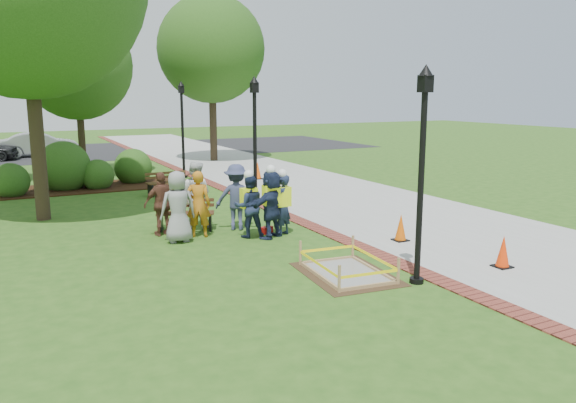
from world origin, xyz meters
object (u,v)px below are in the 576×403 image
hivis_worker_c (249,204)px  lamp_near (422,159)px  hivis_worker_b (282,202)px  cone_front (503,252)px  bench_near (186,220)px  wet_concrete_pad (347,263)px  hivis_worker_a (271,202)px

hivis_worker_c → lamp_near: bearing=-72.4°
hivis_worker_b → cone_front: bearing=-58.0°
bench_near → wet_concrete_pad: bearing=-70.7°
wet_concrete_pad → lamp_near: size_ratio=0.57×
wet_concrete_pad → lamp_near: bearing=-48.8°
lamp_near → hivis_worker_b: bearing=98.2°
wet_concrete_pad → hivis_worker_c: (-0.59, 3.79, 0.66)m
hivis_worker_a → hivis_worker_b: size_ratio=1.08×
cone_front → hivis_worker_c: hivis_worker_c is taller
lamp_near → hivis_worker_c: bearing=107.6°
hivis_worker_a → bench_near: bearing=133.7°
cone_front → lamp_near: 3.13m
hivis_worker_c → hivis_worker_a: bearing=-33.2°
wet_concrete_pad → bench_near: size_ratio=1.50×
wet_concrete_pad → cone_front: bearing=-19.6°
bench_near → hivis_worker_b: hivis_worker_b is taller
lamp_near → hivis_worker_b: 4.99m
lamp_near → hivis_worker_a: lamp_near is taller
wet_concrete_pad → bench_near: bearing=109.3°
hivis_worker_a → hivis_worker_b: (0.39, 0.12, -0.07)m
wet_concrete_pad → hivis_worker_a: hivis_worker_a is taller
cone_front → hivis_worker_b: (-2.97, 4.75, 0.54)m
lamp_near → bench_near: bearing=113.7°
cone_front → hivis_worker_b: hivis_worker_b is taller
bench_near → hivis_worker_a: bearing=-46.3°
hivis_worker_a → wet_concrete_pad: bearing=-88.2°
wet_concrete_pad → cone_front: 3.45m
cone_front → hivis_worker_b: bearing=122.0°
wet_concrete_pad → hivis_worker_b: bearing=85.5°
wet_concrete_pad → hivis_worker_b: size_ratio=1.38×
bench_near → cone_front: bench_near is taller
bench_near → hivis_worker_b: size_ratio=0.92×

